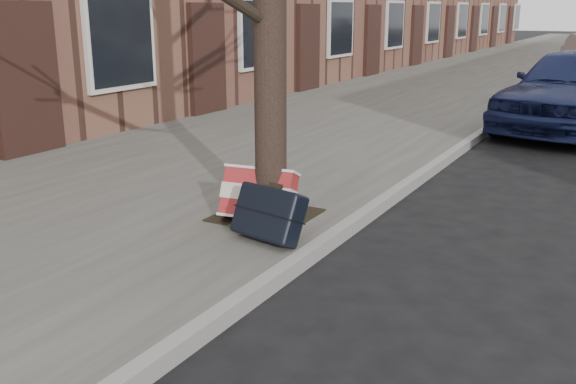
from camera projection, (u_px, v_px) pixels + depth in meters
The scene contains 5 objects.
ground at pixel (435, 331), 4.14m from camera, with size 120.00×120.00×0.00m, color black.
near_sidewalk at pixel (463, 78), 18.43m from camera, with size 5.00×70.00×0.12m, color slate.
dirt_patch at pixel (266, 215), 6.05m from camera, with size 0.85×0.85×0.01m, color black.
suitcase_red at pixel (259, 195), 5.81m from camera, with size 0.66×0.18×0.48m, color maroon.
suitcase_navy at pixel (269, 213), 5.33m from camera, with size 0.62×0.20×0.44m, color black.
Camera 1 is at (0.99, -3.71, 2.01)m, focal length 40.00 mm.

